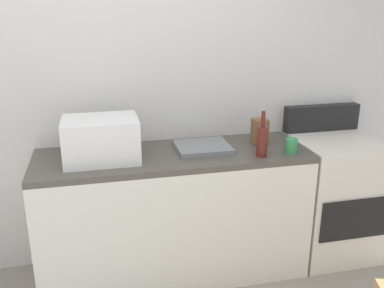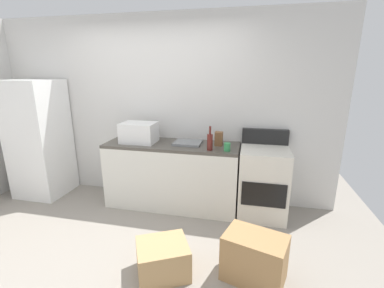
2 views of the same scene
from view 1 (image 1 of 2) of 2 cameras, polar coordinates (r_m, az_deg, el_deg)
The scene contains 8 objects.
wall_back at distance 2.97m, azimuth -9.77°, elevation 7.84°, with size 5.00×0.10×2.60m, color silver.
kitchen_counter at distance 2.95m, azimuth -2.51°, elevation -9.49°, with size 1.80×0.60×0.90m.
stove_oven at distance 3.37m, azimuth 18.45°, elevation -6.53°, with size 0.60×0.61×1.10m.
microwave at distance 2.67m, azimuth -12.25°, elevation 0.61°, with size 0.46×0.34×0.27m, color white.
sink_basin at distance 2.85m, azimuth 1.47°, elevation -0.39°, with size 0.36×0.32×0.03m, color slate.
wine_bottle at distance 2.71m, azimuth 9.49°, elevation 0.53°, with size 0.07×0.07×0.30m.
coffee_mug at distance 2.83m, azimuth 13.30°, elevation -0.26°, with size 0.08×0.08×0.10m, color #338C4C.
knife_block at distance 2.96m, azimuth 9.18°, elevation 1.65°, with size 0.10×0.10×0.18m, color brown.
Camera 1 is at (-0.17, -1.37, 1.83)m, focal length 39.28 mm.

